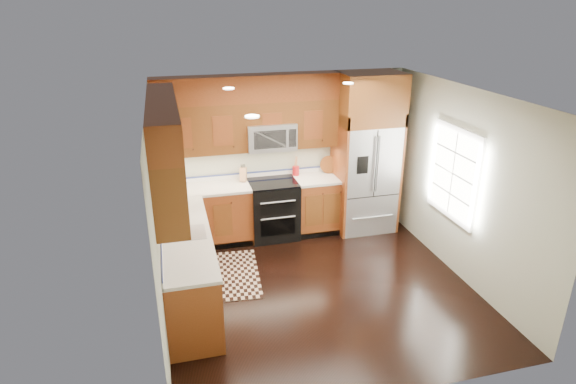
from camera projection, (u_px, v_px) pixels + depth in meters
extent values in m
plane|color=black|center=(319.00, 288.00, 6.51)|extent=(4.00, 4.00, 0.00)
cube|color=#ADB4A2|center=(283.00, 153.00, 7.82)|extent=(4.00, 0.02, 2.60)
cube|color=#ADB4A2|center=(157.00, 216.00, 5.56)|extent=(0.02, 4.00, 2.60)
cube|color=#ADB4A2|center=(462.00, 185.00, 6.49)|extent=(0.02, 4.00, 2.60)
cube|color=white|center=(454.00, 173.00, 6.63)|extent=(0.04, 1.10, 1.30)
cube|color=white|center=(453.00, 173.00, 6.63)|extent=(0.02, 0.95, 1.15)
cube|color=brown|center=(207.00, 217.00, 7.56)|extent=(1.37, 0.60, 0.90)
cube|color=brown|center=(316.00, 205.00, 7.98)|extent=(0.72, 0.60, 0.90)
cube|color=brown|center=(188.00, 268.00, 6.12)|extent=(0.60, 2.40, 0.90)
cube|color=silver|center=(252.00, 185.00, 7.56)|extent=(2.85, 0.62, 0.04)
cube|color=silver|center=(185.00, 235.00, 5.95)|extent=(0.62, 2.40, 0.04)
cube|color=brown|center=(249.00, 126.00, 7.34)|extent=(2.85, 0.33, 0.75)
cube|color=brown|center=(167.00, 167.00, 5.58)|extent=(0.33, 2.40, 0.75)
cube|color=brown|center=(248.00, 88.00, 7.13)|extent=(2.85, 0.33, 0.40)
cube|color=brown|center=(162.00, 118.00, 5.37)|extent=(0.33, 2.40, 0.40)
cube|color=black|center=(273.00, 210.00, 7.78)|extent=(0.76, 0.64, 0.92)
cube|color=black|center=(273.00, 183.00, 7.60)|extent=(0.76, 0.60, 0.02)
cube|color=black|center=(278.00, 209.00, 7.44)|extent=(0.55, 0.01, 0.18)
cube|color=black|center=(278.00, 227.00, 7.56)|extent=(0.55, 0.01, 0.28)
cylinder|color=#B2B2B7|center=(278.00, 202.00, 7.37)|extent=(0.55, 0.02, 0.02)
cylinder|color=#B2B2B7|center=(278.00, 218.00, 7.47)|extent=(0.55, 0.02, 0.02)
cube|color=#B2B2B7|center=(271.00, 136.00, 7.45)|extent=(0.76, 0.40, 0.42)
cube|color=black|center=(270.00, 140.00, 7.26)|extent=(0.50, 0.01, 0.28)
cube|color=#B2B2B7|center=(365.00, 177.00, 7.94)|extent=(0.90, 0.74, 1.80)
cube|color=black|center=(376.00, 164.00, 7.47)|extent=(0.01, 0.01, 1.08)
cube|color=black|center=(363.00, 165.00, 7.42)|extent=(0.18, 0.01, 0.28)
cube|color=brown|center=(338.00, 174.00, 7.79)|extent=(0.04, 0.74, 2.00)
cube|color=brown|center=(391.00, 169.00, 8.01)|extent=(0.04, 0.74, 2.00)
cube|color=brown|center=(370.00, 98.00, 7.46)|extent=(0.98, 0.74, 0.80)
cube|color=#B2B2B7|center=(185.00, 233.00, 5.94)|extent=(0.50, 0.42, 0.02)
cylinder|color=#B2B2B7|center=(167.00, 218.00, 6.04)|extent=(0.02, 0.02, 0.28)
torus|color=#B2B2B7|center=(166.00, 210.00, 5.92)|extent=(0.18, 0.02, 0.18)
cube|color=black|center=(231.00, 274.00, 6.81)|extent=(0.90, 1.37, 0.01)
cube|color=tan|center=(243.00, 174.00, 7.63)|extent=(0.14, 0.16, 0.22)
cylinder|color=#A71418|center=(296.00, 171.00, 7.88)|extent=(0.14, 0.14, 0.15)
cylinder|color=brown|center=(329.00, 172.00, 8.01)|extent=(0.36, 0.36, 0.02)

